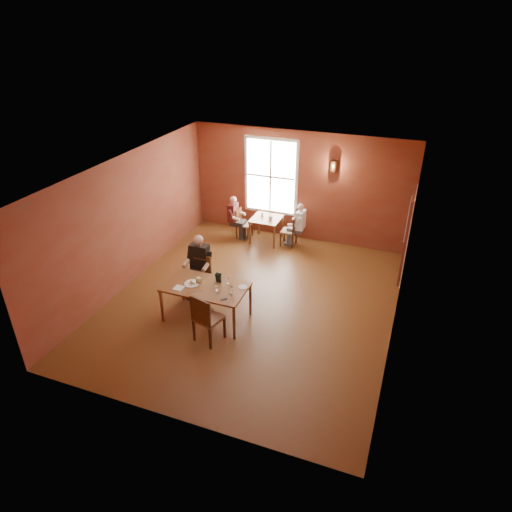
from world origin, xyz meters
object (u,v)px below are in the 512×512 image
(diner_main, at_px, (198,272))
(diner_maroon, at_px, (243,218))
(main_table, at_px, (206,302))
(chair_diner_white, at_px, (289,230))
(chair_diner_maroon, at_px, (244,224))
(second_table, at_px, (266,230))
(chair_diner_main, at_px, (199,279))
(diner_white, at_px, (290,225))
(chair_empty, at_px, (209,317))

(diner_main, height_order, diner_maroon, diner_main)
(main_table, bearing_deg, chair_diner_white, 81.25)
(chair_diner_white, bearing_deg, chair_diner_maroon, 90.00)
(diner_main, distance_m, second_table, 3.26)
(main_table, relative_size, diner_maroon, 1.43)
(chair_diner_main, height_order, chair_diner_white, chair_diner_main)
(chair_diner_white, relative_size, diner_white, 0.73)
(diner_white, bearing_deg, chair_empty, 176.55)
(second_table, relative_size, chair_diner_white, 0.91)
(chair_empty, bearing_deg, second_table, 110.92)
(diner_main, xyz_separation_m, diner_maroon, (-0.24, 3.22, -0.09))
(chair_diner_maroon, xyz_separation_m, diner_maroon, (-0.03, 0.00, 0.17))
(chair_diner_main, height_order, chair_diner_maroon, chair_diner_main)
(chair_diner_main, distance_m, diner_white, 3.38)
(second_table, height_order, diner_maroon, diner_maroon)
(chair_diner_main, xyz_separation_m, chair_diner_white, (1.09, 3.19, -0.05))
(diner_white, bearing_deg, diner_main, 160.79)
(chair_diner_white, xyz_separation_m, diner_white, (0.03, 0.00, 0.16))
(chair_empty, bearing_deg, chair_diner_white, 102.56)
(diner_main, distance_m, diner_maroon, 3.23)
(diner_main, height_order, second_table, diner_main)
(chair_diner_main, bearing_deg, chair_empty, 124.06)
(diner_main, relative_size, diner_white, 1.16)
(chair_empty, xyz_separation_m, diner_white, (0.27, 4.45, 0.06))
(chair_diner_maroon, relative_size, diner_maroon, 0.72)
(second_table, bearing_deg, chair_empty, -84.70)
(diner_main, bearing_deg, chair_diner_maroon, -86.27)
(diner_main, height_order, diner_white, diner_main)
(chair_diner_main, height_order, chair_empty, chair_empty)
(diner_white, bearing_deg, chair_diner_maroon, 90.00)
(main_table, bearing_deg, chair_empty, -60.01)
(chair_diner_main, distance_m, second_table, 3.22)
(main_table, distance_m, chair_diner_maroon, 3.90)
(main_table, relative_size, second_table, 2.16)
(main_table, height_order, second_table, main_table)
(chair_empty, xyz_separation_m, second_table, (-0.41, 4.45, -0.18))
(second_table, bearing_deg, chair_diner_main, -97.87)
(chair_diner_white, bearing_deg, main_table, 171.25)
(second_table, bearing_deg, diner_maroon, 180.00)
(chair_diner_main, bearing_deg, diner_maroon, -85.70)
(main_table, relative_size, chair_diner_main, 1.75)
(diner_main, distance_m, chair_empty, 1.51)
(chair_diner_main, bearing_deg, chair_diner_maroon, -86.23)
(chair_diner_maroon, bearing_deg, second_table, 90.00)
(diner_main, xyz_separation_m, chair_diner_maroon, (-0.21, 3.22, -0.26))
(chair_empty, relative_size, chair_diner_white, 1.22)
(second_table, relative_size, diner_maroon, 0.66)
(chair_diner_white, bearing_deg, diner_white, -90.00)
(chair_empty, distance_m, second_table, 4.47)
(main_table, distance_m, diner_maroon, 3.91)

